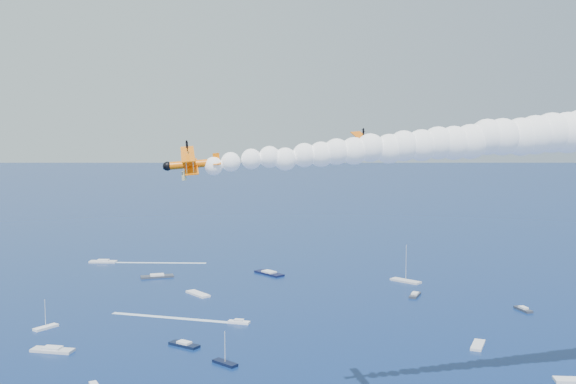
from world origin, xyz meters
name	(u,v)px	position (x,y,z in m)	size (l,w,h in m)	color
biplane_lead	(366,146)	(13.26, 19.09, 54.60)	(7.82, 8.78, 5.29)	#ED6204
biplane_trail	(193,164)	(-19.40, 7.18, 52.83)	(8.21, 9.21, 5.55)	#FF6D05
smoke_trail_lead	(548,130)	(48.58, 15.53, 57.35)	(71.83, 13.68, 12.66)	white
smoke_trail_trail	(430,144)	(15.61, 1.29, 55.58)	(71.26, 17.95, 12.66)	white
spectator_boats	(218,320)	(5.03, 103.98, 0.35)	(208.39, 184.52, 0.70)	white
boat_wakes	(165,286)	(-3.63, 153.38, 0.03)	(43.26, 100.99, 0.04)	white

